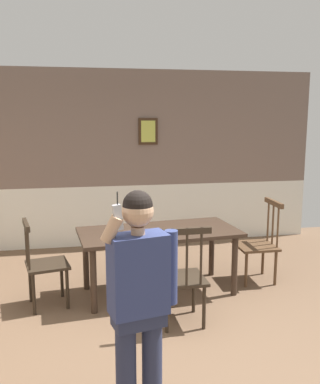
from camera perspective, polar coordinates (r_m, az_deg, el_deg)
ground_plane at (r=4.00m, az=1.21°, el=-20.61°), size 7.34×7.34×0.00m
room_back_partition at (r=6.78m, az=-4.65°, el=4.03°), size 6.16×0.17×2.77m
dining_table at (r=4.94m, az=-0.14°, el=-6.16°), size 1.90×1.04×0.75m
chair_near_window at (r=4.25m, az=2.99°, el=-11.34°), size 0.46×0.46×1.03m
chair_by_doorway at (r=5.48m, az=13.13°, el=-6.72°), size 0.48×0.48×1.02m
chair_at_table_head at (r=4.81m, az=-15.34°, el=-9.30°), size 0.51×0.51×0.96m
person_figure at (r=2.88m, az=-2.76°, el=-13.47°), size 0.52×0.28×1.59m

